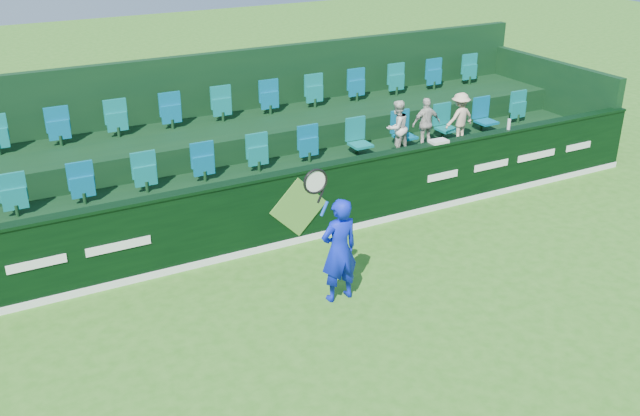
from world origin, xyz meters
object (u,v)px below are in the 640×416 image
spectator_left (397,128)px  towel (439,141)px  drinks_bottle (509,124)px  spectator_middle (426,124)px  tennis_player (339,249)px  spectator_right (460,118)px

spectator_left → towel: size_ratio=3.22×
drinks_bottle → spectator_left: bearing=149.6°
spectator_middle → towel: (-0.53, -1.12, 0.04)m
spectator_middle → drinks_bottle: 1.64m
tennis_player → spectator_middle: (3.86, 3.17, 0.49)m
drinks_bottle → tennis_player: bearing=-158.0°
spectator_left → spectator_right: size_ratio=1.04×
spectator_middle → drinks_bottle: bearing=143.0°
tennis_player → spectator_right: tennis_player is taller
tennis_player → drinks_bottle: bearing=22.0°
spectator_middle → drinks_bottle: spectator_middle is taller
towel → spectator_left: bearing=99.6°
spectator_right → spectator_middle: bearing=-4.5°
tennis_player → towel: bearing=31.6°
towel → drinks_bottle: 1.72m
spectator_left → drinks_bottle: size_ratio=5.22×
spectator_left → spectator_right: 1.59m
spectator_middle → towel: 1.24m
tennis_player → spectator_left: tennis_player is taller
spectator_middle → spectator_right: bearing=-173.8°
tennis_player → spectator_left: size_ratio=2.06×
tennis_player → spectator_right: (4.73, 3.17, 0.49)m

